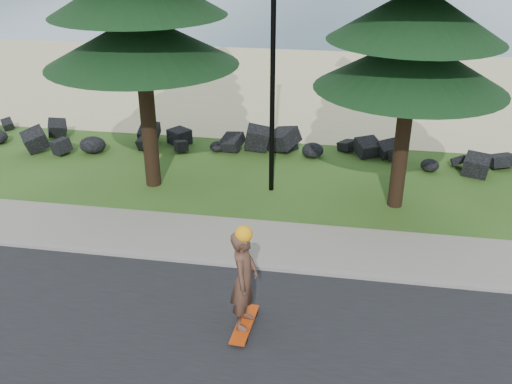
% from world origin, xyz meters
% --- Properties ---
extents(ground, '(160.00, 160.00, 0.00)m').
position_xyz_m(ground, '(0.00, 0.00, 0.00)').
color(ground, '#2A4716').
rests_on(ground, ground).
extents(road, '(160.00, 7.00, 0.02)m').
position_xyz_m(road, '(0.00, -4.50, 0.01)').
color(road, black).
rests_on(road, ground).
extents(kerb, '(160.00, 0.20, 0.10)m').
position_xyz_m(kerb, '(0.00, -0.90, 0.05)').
color(kerb, gray).
rests_on(kerb, ground).
extents(sidewalk, '(160.00, 2.00, 0.08)m').
position_xyz_m(sidewalk, '(0.00, 0.20, 0.04)').
color(sidewalk, gray).
rests_on(sidewalk, ground).
extents(beach_sand, '(160.00, 15.00, 0.01)m').
position_xyz_m(beach_sand, '(0.00, 14.50, 0.01)').
color(beach_sand, beige).
rests_on(beach_sand, ground).
extents(seawall_boulders, '(60.00, 2.40, 1.10)m').
position_xyz_m(seawall_boulders, '(0.00, 5.60, 0.00)').
color(seawall_boulders, black).
rests_on(seawall_boulders, ground).
extents(lamp_post, '(0.25, 0.14, 8.14)m').
position_xyz_m(lamp_post, '(0.00, 3.20, 4.13)').
color(lamp_post, black).
rests_on(lamp_post, ground).
extents(skateboarder, '(0.54, 1.24, 2.27)m').
position_xyz_m(skateboarder, '(0.37, -3.01, 1.14)').
color(skateboarder, '#BA390A').
rests_on(skateboarder, ground).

